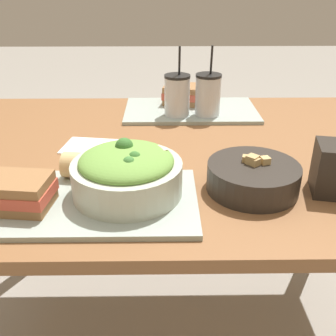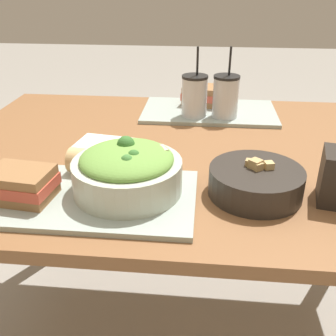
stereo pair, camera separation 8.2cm
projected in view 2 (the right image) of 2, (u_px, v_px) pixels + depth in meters
dining_table at (188, 179)px, 1.12m from camera, size 1.35×0.94×0.74m
tray_near at (91, 197)px, 0.84m from camera, size 0.45×0.26×0.01m
tray_far at (209, 111)px, 1.34m from camera, size 0.45×0.26×0.01m
salad_bowl at (127, 170)px, 0.83m from camera, size 0.23×0.23×0.12m
soup_bowl at (256, 181)px, 0.84m from camera, size 0.20×0.20×0.08m
sandwich_near at (21, 184)px, 0.81m from camera, size 0.14×0.11×0.06m
baguette_near at (96, 162)px, 0.91m from camera, size 0.13×0.08×0.06m
sandwich_far at (202, 95)px, 1.38m from camera, size 0.15×0.13×0.06m
drink_cup_dark at (194, 97)px, 1.26m from camera, size 0.08×0.08×0.22m
drink_cup_red at (226, 98)px, 1.25m from camera, size 0.08×0.08×0.22m
napkin_folded at (106, 144)px, 1.10m from camera, size 0.18×0.14×0.00m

